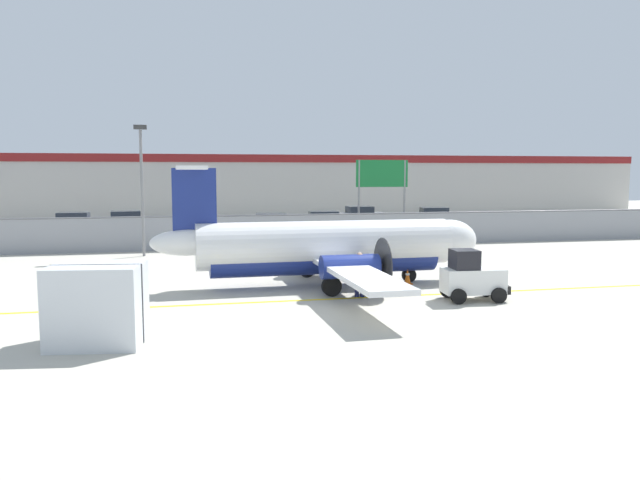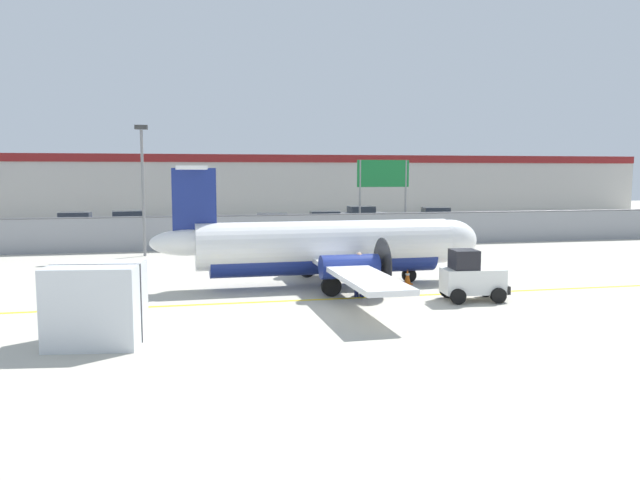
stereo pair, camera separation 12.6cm
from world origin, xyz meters
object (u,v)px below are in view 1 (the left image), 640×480
parked_car_6 (435,217)px  parked_car_5 (361,215)px  commuter_airplane (331,247)px  baggage_tug (472,277)px  ground_crew_worker (360,272)px  traffic_cone_near_left (407,277)px  parked_car_3 (273,224)px  parked_car_0 (75,223)px  cargo_container (98,304)px  parked_car_1 (127,221)px  apron_light_pole (142,179)px  highway_sign (382,180)px  parked_car_4 (322,222)px  traffic_cone_near_right (465,285)px  parked_car_2 (196,228)px

parked_car_6 → parked_car_5: bearing=160.1°
commuter_airplane → parked_car_6: 29.21m
baggage_tug → ground_crew_worker: 4.12m
traffic_cone_near_left → parked_car_3: 20.91m
traffic_cone_near_left → parked_car_0: parked_car_0 is taller
commuter_airplane → ground_crew_worker: bearing=-80.3°
traffic_cone_near_left → parked_car_5: size_ratio=0.15×
cargo_container → parked_car_3: bearing=80.2°
parked_car_1 → apron_light_pole: 14.93m
ground_crew_worker → parked_car_0: bearing=45.4°
parked_car_3 → highway_sign: 9.05m
parked_car_3 → baggage_tug: bearing=-74.7°
ground_crew_worker → parked_car_0: same height
baggage_tug → highway_sign: bearing=87.0°
commuter_airplane → parked_car_4: bearing=77.2°
cargo_container → parked_car_5: bearing=71.1°
parked_car_3 → commuter_airplane: bearing=-85.1°
traffic_cone_near_right → parked_car_2: bearing=114.6°
ground_crew_worker → baggage_tug: bearing=-93.4°
parked_car_1 → highway_sign: 20.45m
ground_crew_worker → parked_car_3: bearing=17.7°
ground_crew_worker → parked_car_4: same height
apron_light_pole → highway_sign: bearing=14.8°
parked_car_4 → parked_car_5: 7.78m
ground_crew_worker → traffic_cone_near_right: 4.23m
ground_crew_worker → parked_car_6: 31.22m
parked_car_3 → parked_car_4: 4.35m
parked_car_4 → parked_car_0: bearing=-4.0°
traffic_cone_near_right → parked_car_4: (-0.19, 24.67, 0.58)m
parked_car_0 → apron_light_pole: 15.04m
parked_car_1 → parked_car_3: 11.84m
parked_car_4 → highway_sign: 7.92m
parked_car_4 → highway_sign: (2.62, -6.74, 3.24)m
ground_crew_worker → traffic_cone_near_left: 3.56m
parked_car_0 → apron_light_pole: apron_light_pole is taller
commuter_airplane → parked_car_4: (4.49, 21.89, -0.71)m
parked_car_0 → parked_car_4: size_ratio=0.98×
ground_crew_worker → parked_car_4: bearing=8.2°
parked_car_0 → parked_car_1: bearing=15.2°
traffic_cone_near_right → highway_sign: 18.49m
baggage_tug → parked_car_4: (0.14, 25.95, 0.04)m
parked_car_6 → highway_sign: highway_sign is taller
baggage_tug → parked_car_1: baggage_tug is taller
commuter_airplane → parked_car_3: 20.34m
parked_car_2 → traffic_cone_near_left: bearing=-70.6°
cargo_container → highway_sign: 27.36m
traffic_cone_near_left → parked_car_1: size_ratio=0.15×
traffic_cone_near_left → parked_car_2: bearing=113.7°
apron_light_pole → traffic_cone_near_right: bearing=-47.3°
highway_sign → ground_crew_worker: bearing=-110.4°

